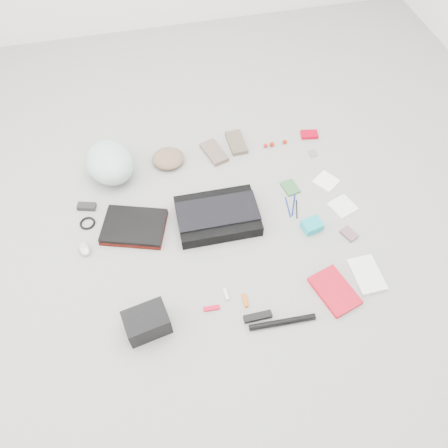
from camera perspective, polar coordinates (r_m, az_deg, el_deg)
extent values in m
plane|color=gray|center=(2.32, 0.00, -0.71)|extent=(4.00, 4.00, 0.00)
cube|color=black|center=(2.33, -0.86, 1.06)|extent=(0.43, 0.31, 0.07)
cube|color=black|center=(2.29, -0.87, 1.68)|extent=(0.44, 0.21, 0.01)
cube|color=#440C09|center=(2.36, -11.61, -0.48)|extent=(0.38, 0.33, 0.02)
cube|color=black|center=(2.34, -11.70, -0.17)|extent=(0.38, 0.32, 0.02)
ellipsoid|color=#A5CFC4|center=(2.57, -14.69, 7.80)|extent=(0.35, 0.39, 0.20)
ellipsoid|color=#7A5F47|center=(2.62, -7.30, 8.50)|extent=(0.21, 0.21, 0.07)
cube|color=#6E5B50|center=(2.66, -1.30, 9.35)|extent=(0.15, 0.21, 0.03)
cube|color=brown|center=(2.72, 1.63, 10.58)|extent=(0.10, 0.19, 0.03)
cube|color=black|center=(2.51, -17.49, 2.20)|extent=(0.11, 0.07, 0.03)
torus|color=black|center=(2.45, -17.41, 0.10)|extent=(0.09, 0.09, 0.01)
ellipsoid|color=#AFAFAF|center=(2.34, -17.77, -3.10)|extent=(0.08, 0.10, 0.03)
cube|color=black|center=(2.03, -10.04, -12.53)|extent=(0.21, 0.17, 0.13)
cube|color=#B50420|center=(2.09, -1.64, -10.94)|extent=(0.08, 0.03, 0.01)
cylinder|color=silver|center=(2.12, 0.28, -9.16)|extent=(0.02, 0.06, 0.02)
cylinder|color=#DD5A0C|center=(2.11, 2.79, -9.94)|extent=(0.02, 0.07, 0.02)
cube|color=black|center=(2.07, 4.43, -11.98)|extent=(0.13, 0.03, 0.03)
cylinder|color=black|center=(2.07, 7.63, -12.59)|extent=(0.31, 0.04, 0.03)
cube|color=red|center=(2.19, 14.23, -8.45)|extent=(0.22, 0.27, 0.02)
cube|color=silver|center=(2.28, 18.15, -6.30)|extent=(0.13, 0.20, 0.02)
cube|color=#2C6134|center=(2.51, 8.64, 4.74)|extent=(0.10, 0.12, 0.01)
cylinder|color=navy|center=(2.43, 8.35, 2.21)|extent=(0.02, 0.14, 0.01)
cylinder|color=black|center=(2.43, 9.48, 1.95)|extent=(0.04, 0.12, 0.01)
cylinder|color=navy|center=(2.44, 9.07, 2.47)|extent=(0.07, 0.13, 0.01)
cube|color=#17A6B3|center=(2.35, 11.42, -0.20)|extent=(0.11, 0.10, 0.05)
cube|color=#785462|center=(2.38, 15.99, -1.26)|extent=(0.09, 0.10, 0.02)
cube|color=white|center=(2.59, 13.21, 5.47)|extent=(0.16, 0.16, 0.01)
cube|color=white|center=(2.49, 15.26, 2.25)|extent=(0.16, 0.16, 0.01)
sphere|color=#A61A17|center=(2.71, 5.45, 10.16)|extent=(0.03, 0.03, 0.03)
sphere|color=#A71905|center=(2.72, 6.31, 10.33)|extent=(0.04, 0.04, 0.03)
sphere|color=#A61300|center=(2.75, 7.95, 10.58)|extent=(0.03, 0.03, 0.03)
cube|color=#B4001A|center=(2.82, 11.07, 11.40)|extent=(0.11, 0.08, 0.02)
cube|color=gray|center=(2.72, 11.49, 9.01)|extent=(0.05, 0.06, 0.00)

